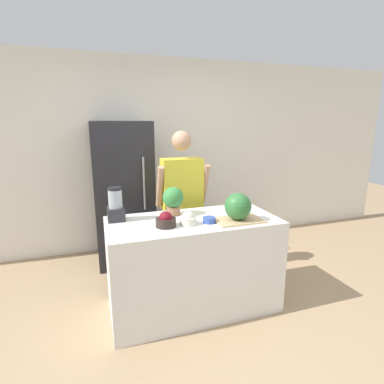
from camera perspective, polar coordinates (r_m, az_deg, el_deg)
ground_plane at (r=2.85m, az=2.80°, el=-24.63°), size 14.00×14.00×0.00m
wall_back at (r=4.25m, az=-7.17°, el=6.99°), size 8.00×0.06×2.60m
counter_island at (r=2.90m, az=0.23°, el=-13.57°), size 1.55×0.72×0.88m
refrigerator at (r=3.86m, az=-13.00°, el=-0.18°), size 0.70×0.73×1.76m
person at (r=3.39m, az=-1.92°, el=-2.26°), size 0.59×0.26×1.66m
cutting_board at (r=2.73m, az=8.76°, el=-5.31°), size 0.43×0.27×0.01m
watermelon at (r=2.69m, az=8.74°, el=-2.72°), size 0.24×0.24×0.24m
bowl_cherries at (r=2.55m, az=-5.01°, el=-5.45°), size 0.17×0.17×0.13m
bowl_cream at (r=2.59m, az=-0.75°, el=-5.18°), size 0.15×0.15×0.12m
bowl_small_blue at (r=2.65m, az=3.31°, el=-5.34°), size 0.11×0.11×0.05m
blender at (r=2.76m, az=-14.34°, el=-2.58°), size 0.15×0.15×0.31m
potted_plant at (r=2.84m, az=-3.62°, el=-1.41°), size 0.20×0.20×0.27m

